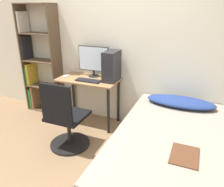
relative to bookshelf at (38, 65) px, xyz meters
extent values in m
plane|color=#846647|center=(1.32, -1.33, -0.82)|extent=(14.00, 14.00, 0.00)
cube|color=silver|center=(1.32, 0.17, 0.43)|extent=(8.00, 0.05, 2.50)
cube|color=#997047|center=(1.05, -0.11, -0.10)|extent=(0.94, 0.51, 0.02)
cylinder|color=black|center=(0.63, -0.31, -0.46)|extent=(0.04, 0.04, 0.72)
cylinder|color=black|center=(1.46, -0.31, -0.46)|extent=(0.04, 0.04, 0.72)
cylinder|color=black|center=(0.63, 0.09, -0.46)|extent=(0.04, 0.04, 0.72)
cylinder|color=black|center=(1.46, 0.09, -0.46)|extent=(0.04, 0.04, 0.72)
cube|color=brown|center=(-0.23, 0.00, 0.09)|extent=(0.02, 0.28, 1.82)
cube|color=brown|center=(0.41, 0.00, 0.09)|extent=(0.02, 0.28, 1.82)
cube|color=brown|center=(0.09, 0.00, -0.81)|extent=(0.62, 0.28, 0.02)
cube|color=brown|center=(0.09, 0.00, -0.36)|extent=(0.62, 0.28, 0.02)
cube|color=brown|center=(0.09, 0.00, 0.09)|extent=(0.62, 0.28, 0.02)
cube|color=brown|center=(0.09, 0.00, 0.54)|extent=(0.62, 0.28, 0.02)
cube|color=brown|center=(0.09, 0.00, 0.99)|extent=(0.62, 0.28, 0.02)
cube|color=green|center=(-0.18, 0.00, -0.63)|extent=(0.04, 0.24, 0.35)
cube|color=brown|center=(-0.13, 0.00, -0.60)|extent=(0.04, 0.24, 0.41)
cube|color=green|center=(-0.20, 0.00, -0.20)|extent=(0.02, 0.24, 0.31)
cube|color=gold|center=(-0.16, 0.00, -0.17)|extent=(0.03, 0.24, 0.37)
cube|color=black|center=(-0.19, 0.00, 0.29)|extent=(0.03, 0.24, 0.39)
cube|color=beige|center=(-0.19, 0.00, 0.71)|extent=(0.04, 0.24, 0.33)
cylinder|color=black|center=(1.10, -0.79, -0.81)|extent=(0.54, 0.54, 0.03)
cylinder|color=black|center=(1.10, -0.79, -0.60)|extent=(0.05, 0.05, 0.39)
cube|color=black|center=(1.10, -0.79, -0.38)|extent=(0.47, 0.47, 0.04)
cube|color=black|center=(1.10, -1.01, -0.12)|extent=(0.42, 0.04, 0.48)
cube|color=#4C3D2D|center=(2.43, -0.87, -0.70)|extent=(1.17, 2.03, 0.24)
cube|color=gray|center=(2.43, -0.87, -0.43)|extent=(1.13, 1.99, 0.30)
ellipsoid|color=navy|center=(2.43, -0.12, -0.23)|extent=(0.89, 0.36, 0.11)
cube|color=#56331E|center=(2.59, -1.20, -0.28)|extent=(0.24, 0.32, 0.01)
cylinder|color=black|center=(1.06, 0.04, -0.08)|extent=(0.17, 0.17, 0.01)
cylinder|color=black|center=(1.06, 0.04, -0.03)|extent=(0.04, 0.04, 0.09)
cube|color=black|center=(1.06, 0.05, 0.20)|extent=(0.51, 0.01, 0.38)
cube|color=silver|center=(1.06, 0.04, 0.20)|extent=(0.48, 0.01, 0.36)
cube|color=black|center=(1.10, -0.21, -0.07)|extent=(0.38, 0.14, 0.02)
cube|color=#232328|center=(1.41, -0.05, 0.14)|extent=(0.18, 0.34, 0.44)
cube|color=#B7B7BC|center=(0.66, -0.13, -0.08)|extent=(0.07, 0.14, 0.01)
camera|label=1|loc=(2.60, -2.91, 0.94)|focal=35.00mm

